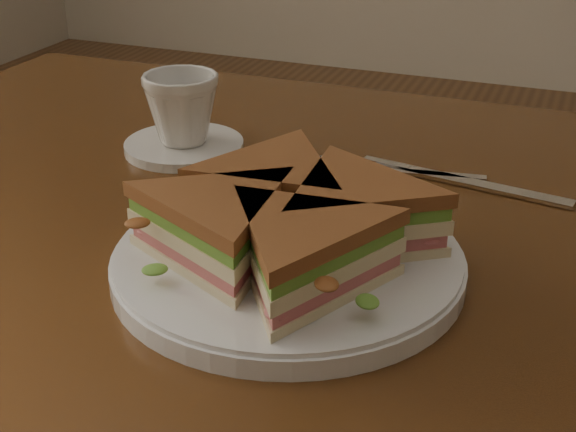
# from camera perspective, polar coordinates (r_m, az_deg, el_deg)

# --- Properties ---
(table) EXTENTS (1.20, 0.80, 0.75)m
(table) POSITION_cam_1_polar(r_m,az_deg,el_deg) (0.76, 3.32, -7.43)
(table) COLOR #351C0C
(table) RESTS_ON ground
(plate) EXTENTS (0.28, 0.28, 0.02)m
(plate) POSITION_cam_1_polar(r_m,az_deg,el_deg) (0.64, 0.00, -3.40)
(plate) COLOR silver
(plate) RESTS_ON table
(sandwich_wedges) EXTENTS (0.30, 0.30, 0.06)m
(sandwich_wedges) POSITION_cam_1_polar(r_m,az_deg,el_deg) (0.62, 0.00, -0.42)
(sandwich_wedges) COLOR beige
(sandwich_wedges) RESTS_ON plate
(crisps_mound) EXTENTS (0.09, 0.09, 0.05)m
(crisps_mound) POSITION_cam_1_polar(r_m,az_deg,el_deg) (0.62, 0.00, -0.75)
(crisps_mound) COLOR orange
(crisps_mound) RESTS_ON plate
(spoon) EXTENTS (0.18, 0.05, 0.01)m
(spoon) POSITION_cam_1_polar(r_m,az_deg,el_deg) (0.82, 4.40, 3.52)
(spoon) COLOR silver
(spoon) RESTS_ON table
(knife) EXTENTS (0.21, 0.05, 0.00)m
(knife) POSITION_cam_1_polar(r_m,az_deg,el_deg) (0.81, 11.85, 2.47)
(knife) COLOR silver
(knife) RESTS_ON table
(saucer) EXTENTS (0.13, 0.13, 0.01)m
(saucer) POSITION_cam_1_polar(r_m,az_deg,el_deg) (0.88, -7.40, 4.96)
(saucer) COLOR silver
(saucer) RESTS_ON table
(coffee_cup) EXTENTS (0.10, 0.10, 0.08)m
(coffee_cup) POSITION_cam_1_polar(r_m,az_deg,el_deg) (0.87, -7.56, 7.58)
(coffee_cup) COLOR silver
(coffee_cup) RESTS_ON saucer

